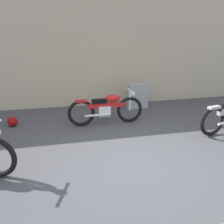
% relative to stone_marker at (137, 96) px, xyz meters
% --- Properties ---
extents(ground_plane, '(40.00, 40.00, 0.00)m').
position_rel_stone_marker_xyz_m(ground_plane, '(-1.12, -3.31, -0.39)').
color(ground_plane, '#47474C').
extents(building_wall, '(18.00, 0.30, 3.57)m').
position_rel_stone_marker_xyz_m(building_wall, '(-1.12, 0.83, 1.39)').
color(building_wall, beige).
rests_on(building_wall, ground_plane).
extents(stone_marker, '(0.67, 0.23, 0.79)m').
position_rel_stone_marker_xyz_m(stone_marker, '(0.00, 0.00, 0.00)').
color(stone_marker, '#9E9EA3').
rests_on(stone_marker, ground_plane).
extents(helmet, '(0.26, 0.26, 0.26)m').
position_rel_stone_marker_xyz_m(helmet, '(-3.64, -0.78, -0.26)').
color(helmet, maroon).
rests_on(helmet, ground_plane).
extents(motorcycle_red, '(1.99, 0.55, 0.89)m').
position_rel_stone_marker_xyz_m(motorcycle_red, '(-1.24, -1.17, 0.04)').
color(motorcycle_red, black).
rests_on(motorcycle_red, ground_plane).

